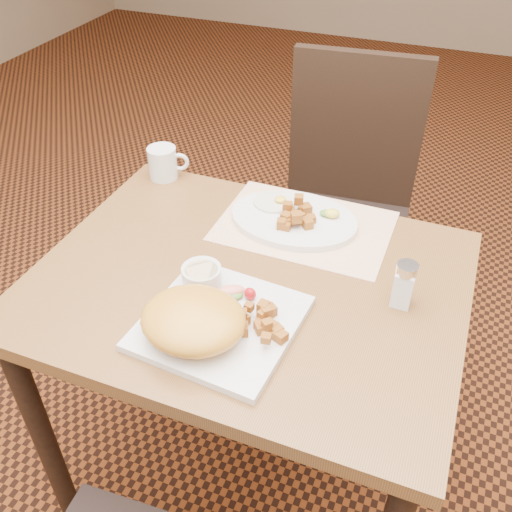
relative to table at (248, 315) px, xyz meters
The scene contains 15 objects.
ground 0.64m from the table, ahead, with size 8.00×8.00×0.00m, color black.
table is the anchor object (origin of this frame).
chair_far 0.73m from the table, 86.44° to the left, with size 0.46×0.46×0.97m.
placemat 0.26m from the table, 76.26° to the left, with size 0.40×0.28×0.00m, color white.
plate_square 0.19m from the table, 88.28° to the right, with size 0.28×0.28×0.02m, color silver.
plate_oval 0.26m from the table, 83.41° to the left, with size 0.30×0.23×0.02m, color silver, non-canonical shape.
hollandaise_mound 0.26m from the table, 97.86° to the right, with size 0.20×0.18×0.07m.
ramekin 0.18m from the table, 135.37° to the right, with size 0.08×0.08×0.04m.
garnish_sq 0.16m from the table, 86.62° to the right, with size 0.09×0.06×0.03m.
fried_egg 0.30m from the table, 97.88° to the left, with size 0.10×0.10×0.02m.
garnish_ov 0.31m from the table, 67.90° to the left, with size 0.05×0.04×0.02m.
salt_shaker 0.36m from the table, ahead, with size 0.04×0.04×0.10m.
coffee_mug 0.50m from the table, 139.95° to the left, with size 0.10×0.08×0.09m.
home_fries_sq 0.21m from the table, 59.54° to the right, with size 0.11×0.11×0.03m.
home_fries_ov 0.26m from the table, 80.50° to the left, with size 0.09×0.11×0.04m.
Camera 1 is at (0.35, -0.84, 1.54)m, focal length 40.00 mm.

